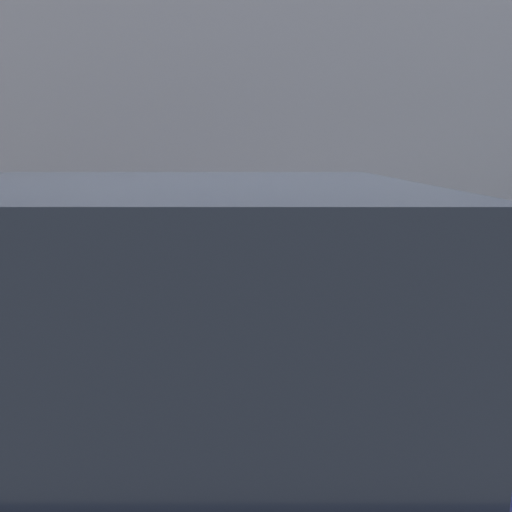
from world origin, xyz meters
TOP-DOWN VIEW (x-y plane):
  - sidewalk at (0.00, 2.20)m, footprint 24.00×2.80m
  - building_facade at (0.00, 4.26)m, footprint 24.00×0.30m
  - parking_meter at (-0.06, 1.02)m, footprint 0.22×0.15m

SIDE VIEW (x-z plane):
  - sidewalk at x=0.00m, z-range 0.00..0.15m
  - parking_meter at x=-0.06m, z-range 0.51..1.99m
  - building_facade at x=0.00m, z-range 0.00..6.09m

